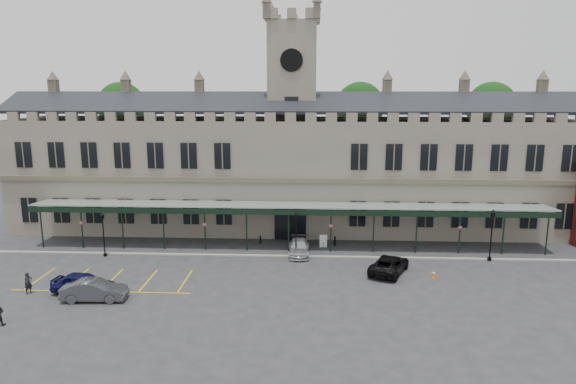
{
  "coord_description": "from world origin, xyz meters",
  "views": [
    {
      "loc": [
        2.17,
        -39.58,
        15.39
      ],
      "look_at": [
        0.0,
        6.0,
        6.0
      ],
      "focal_mm": 32.0,
      "sensor_mm": 36.0,
      "label": 1
    }
  ],
  "objects_px": {
    "lamp_post_mid": "(296,230)",
    "lamp_post_left": "(103,230)",
    "traffic_cone": "(433,274)",
    "station_building": "(292,170)",
    "car_van": "(389,265)",
    "clock_tower": "(292,108)",
    "lamp_post_right": "(492,230)",
    "car_left_b": "(94,290)",
    "car_left_a": "(84,284)",
    "car_taxi": "(299,247)",
    "sign_board": "(323,241)",
    "person_a": "(28,283)"
  },
  "relations": [
    {
      "from": "clock_tower",
      "to": "car_van",
      "type": "bearing_deg",
      "value": -58.49
    },
    {
      "from": "car_taxi",
      "to": "sign_board",
      "type": "bearing_deg",
      "value": 43.29
    },
    {
      "from": "lamp_post_right",
      "to": "car_van",
      "type": "bearing_deg",
      "value": -159.71
    },
    {
      "from": "lamp_post_left",
      "to": "traffic_cone",
      "type": "height_order",
      "value": "lamp_post_left"
    },
    {
      "from": "lamp_post_mid",
      "to": "car_left_b",
      "type": "distance_m",
      "value": 17.8
    },
    {
      "from": "station_building",
      "to": "lamp_post_left",
      "type": "bearing_deg",
      "value": -146.85
    },
    {
      "from": "car_left_a",
      "to": "person_a",
      "type": "bearing_deg",
      "value": 97.71
    },
    {
      "from": "station_building",
      "to": "car_taxi",
      "type": "distance_m",
      "value": 11.32
    },
    {
      "from": "station_building",
      "to": "car_van",
      "type": "height_order",
      "value": "station_building"
    },
    {
      "from": "clock_tower",
      "to": "car_van",
      "type": "xyz_separation_m",
      "value": [
        8.73,
        -14.23,
        -12.39
      ]
    },
    {
      "from": "traffic_cone",
      "to": "car_taxi",
      "type": "height_order",
      "value": "car_taxi"
    },
    {
      "from": "lamp_post_mid",
      "to": "traffic_cone",
      "type": "xyz_separation_m",
      "value": [
        11.43,
        -4.49,
        -2.33
      ]
    },
    {
      "from": "clock_tower",
      "to": "traffic_cone",
      "type": "xyz_separation_m",
      "value": [
        12.2,
        -15.27,
        -12.79
      ]
    },
    {
      "from": "clock_tower",
      "to": "lamp_post_left",
      "type": "xyz_separation_m",
      "value": [
        -16.91,
        -11.13,
        -10.63
      ]
    },
    {
      "from": "station_building",
      "to": "clock_tower",
      "type": "distance_m",
      "value": 6.64
    },
    {
      "from": "traffic_cone",
      "to": "lamp_post_mid",
      "type": "bearing_deg",
      "value": 158.54
    },
    {
      "from": "car_van",
      "to": "lamp_post_right",
      "type": "bearing_deg",
      "value": -134.88
    },
    {
      "from": "car_left_b",
      "to": "car_van",
      "type": "xyz_separation_m",
      "value": [
        22.42,
        6.74,
        -0.05
      ]
    },
    {
      "from": "clock_tower",
      "to": "car_left_a",
      "type": "relative_size",
      "value": 5.21
    },
    {
      "from": "lamp_post_left",
      "to": "car_left_a",
      "type": "xyz_separation_m",
      "value": [
        1.91,
        -8.71,
        -1.67
      ]
    },
    {
      "from": "car_left_a",
      "to": "person_a",
      "type": "distance_m",
      "value": 4.2
    },
    {
      "from": "lamp_post_mid",
      "to": "traffic_cone",
      "type": "bearing_deg",
      "value": -21.46
    },
    {
      "from": "clock_tower",
      "to": "sign_board",
      "type": "xyz_separation_m",
      "value": [
        3.33,
        -7.47,
        -12.5
      ]
    },
    {
      "from": "lamp_post_left",
      "to": "person_a",
      "type": "bearing_deg",
      "value": -104.47
    },
    {
      "from": "car_van",
      "to": "person_a",
      "type": "xyz_separation_m",
      "value": [
        -27.93,
        -5.76,
        0.12
      ]
    },
    {
      "from": "station_building",
      "to": "sign_board",
      "type": "height_order",
      "value": "station_building"
    },
    {
      "from": "sign_board",
      "to": "car_van",
      "type": "relative_size",
      "value": 0.24
    },
    {
      "from": "lamp_post_right",
      "to": "lamp_post_mid",
      "type": "bearing_deg",
      "value": -179.84
    },
    {
      "from": "lamp_post_left",
      "to": "car_taxi",
      "type": "bearing_deg",
      "value": 4.39
    },
    {
      "from": "lamp_post_right",
      "to": "lamp_post_left",
      "type": "bearing_deg",
      "value": -179.33
    },
    {
      "from": "sign_board",
      "to": "lamp_post_right",
      "type": "bearing_deg",
      "value": -11.82
    },
    {
      "from": "clock_tower",
      "to": "lamp_post_right",
      "type": "xyz_separation_m",
      "value": [
        18.23,
        -10.72,
        -10.28
      ]
    },
    {
      "from": "sign_board",
      "to": "lamp_post_left",
      "type": "bearing_deg",
      "value": -169.25
    },
    {
      "from": "lamp_post_mid",
      "to": "traffic_cone",
      "type": "height_order",
      "value": "lamp_post_mid"
    },
    {
      "from": "clock_tower",
      "to": "sign_board",
      "type": "height_order",
      "value": "clock_tower"
    },
    {
      "from": "lamp_post_right",
      "to": "person_a",
      "type": "relative_size",
      "value": 2.86
    },
    {
      "from": "lamp_post_mid",
      "to": "person_a",
      "type": "bearing_deg",
      "value": -155.21
    },
    {
      "from": "car_left_a",
      "to": "clock_tower",
      "type": "bearing_deg",
      "value": -31.47
    },
    {
      "from": "lamp_post_mid",
      "to": "car_left_b",
      "type": "height_order",
      "value": "lamp_post_mid"
    },
    {
      "from": "station_building",
      "to": "sign_board",
      "type": "distance_m",
      "value": 10.0
    },
    {
      "from": "lamp_post_mid",
      "to": "lamp_post_left",
      "type": "bearing_deg",
      "value": -178.83
    },
    {
      "from": "clock_tower",
      "to": "car_left_a",
      "type": "bearing_deg",
      "value": -127.09
    },
    {
      "from": "sign_board",
      "to": "car_left_b",
      "type": "distance_m",
      "value": 21.73
    },
    {
      "from": "car_taxi",
      "to": "lamp_post_right",
      "type": "bearing_deg",
      "value": -4.41
    },
    {
      "from": "clock_tower",
      "to": "sign_board",
      "type": "bearing_deg",
      "value": -65.99
    },
    {
      "from": "lamp_post_right",
      "to": "car_left_b",
      "type": "xyz_separation_m",
      "value": [
        -31.92,
        -10.26,
        -2.06
      ]
    },
    {
      "from": "car_left_b",
      "to": "sign_board",
      "type": "bearing_deg",
      "value": -55.18
    },
    {
      "from": "station_building",
      "to": "lamp_post_mid",
      "type": "relative_size",
      "value": 13.41
    },
    {
      "from": "lamp_post_mid",
      "to": "sign_board",
      "type": "bearing_deg",
      "value": 52.2
    },
    {
      "from": "lamp_post_left",
      "to": "person_a",
      "type": "distance_m",
      "value": 9.3
    }
  ]
}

